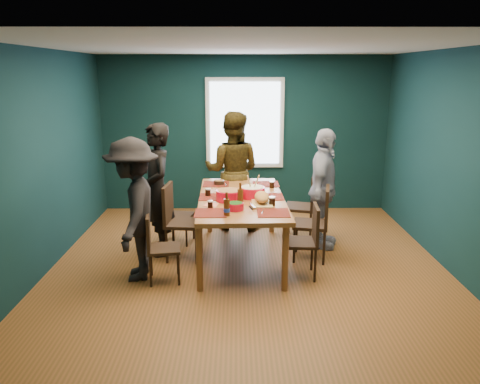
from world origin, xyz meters
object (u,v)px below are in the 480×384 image
object	(u,v)px
chair_right_near	(307,236)
person_right	(323,189)
bowl_dumpling	(252,192)
bowl_herbs	(235,206)
person_near_left	(133,210)
chair_left_near	(157,243)
chair_right_far	(306,201)
person_back	(232,171)
cutting_board	(262,198)
bowl_salad	(229,195)
chair_left_far	(174,210)
chair_right_mid	(318,218)
person_far_left	(157,190)
chair_left_mid	(176,216)
dining_table	(241,203)

from	to	relation	value
chair_right_near	person_right	distance (m)	1.11
bowl_dumpling	person_right	bearing A→B (deg)	21.21
bowl_herbs	person_near_left	bearing A→B (deg)	-178.04
chair_left_near	chair_right_far	xyz separation A→B (m)	(1.96, 1.47, 0.08)
person_back	bowl_herbs	xyz separation A→B (m)	(0.05, -1.83, -0.04)
person_back	person_near_left	distance (m)	2.19
person_back	chair_right_near	bearing A→B (deg)	125.33
chair_left_near	cutting_board	size ratio (longest dim) A/B	1.32
bowl_salad	cutting_board	xyz separation A→B (m)	(0.40, -0.12, -0.01)
chair_left_near	bowl_herbs	size ratio (longest dim) A/B	4.04
bowl_herbs	person_right	bearing A→B (deg)	38.45
chair_left_near	person_right	size ratio (longest dim) A/B	0.49
person_right	bowl_dumpling	size ratio (longest dim) A/B	5.04
chair_left_far	bowl_herbs	bearing A→B (deg)	-39.57
chair_left_near	chair_right_far	distance (m)	2.46
bowl_salad	cutting_board	bearing A→B (deg)	-16.70
chair_left_far	person_near_left	distance (m)	1.30
chair_left_near	person_near_left	distance (m)	0.47
chair_left_near	cutting_board	world-z (taller)	cutting_board
bowl_herbs	cutting_board	size ratio (longest dim) A/B	0.33
chair_left_near	chair_right_mid	world-z (taller)	chair_right_mid
chair_right_far	person_far_left	distance (m)	2.19
bowl_dumpling	chair_right_mid	bearing A→B (deg)	-5.38
chair_left_far	chair_left_mid	xyz separation A→B (m)	(0.12, -0.62, 0.10)
chair_right_far	bowl_dumpling	distance (m)	1.16
bowl_salad	person_near_left	bearing A→B (deg)	-157.93
chair_left_mid	person_right	world-z (taller)	person_right
person_far_left	bowl_dumpling	xyz separation A→B (m)	(1.26, -0.18, 0.02)
chair_left_mid	bowl_herbs	world-z (taller)	chair_left_mid
chair_left_mid	chair_left_near	size ratio (longest dim) A/B	1.21
person_back	cutting_board	xyz separation A→B (m)	(0.38, -1.54, -0.02)
person_right	cutting_board	distance (m)	1.12
dining_table	chair_right_mid	bearing A→B (deg)	-6.48
chair_left_far	bowl_herbs	distance (m)	1.53
chair_left_near	person_back	size ratio (longest dim) A/B	0.45
chair_left_mid	cutting_board	bearing A→B (deg)	-7.94
person_far_left	dining_table	bearing A→B (deg)	59.82
chair_left_far	person_back	world-z (taller)	person_back
bowl_salad	bowl_dumpling	size ratio (longest dim) A/B	1.01
chair_right_near	person_back	size ratio (longest dim) A/B	0.48
person_right	cutting_board	size ratio (longest dim) A/B	2.68
cutting_board	bowl_dumpling	bearing A→B (deg)	112.06
dining_table	person_near_left	world-z (taller)	person_near_left
person_right	person_near_left	distance (m)	2.61
chair_left_mid	chair_right_far	bearing A→B (deg)	28.15
bowl_salad	chair_left_far	bearing A→B (deg)	137.19
person_right	cutting_board	world-z (taller)	person_right
person_near_left	bowl_salad	bearing A→B (deg)	106.71
chair_right_far	bowl_herbs	bearing A→B (deg)	-112.63
chair_left_mid	bowl_herbs	size ratio (longest dim) A/B	4.90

